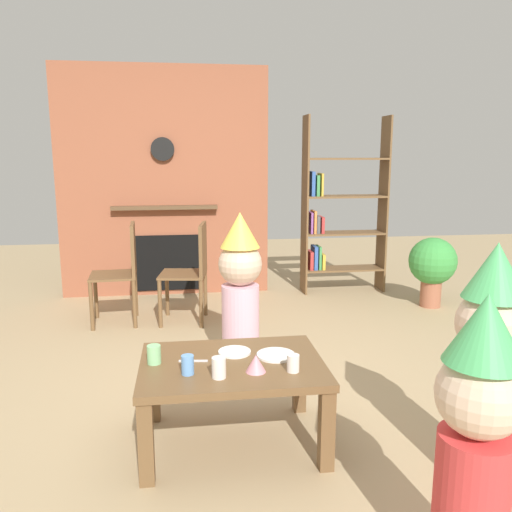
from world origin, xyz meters
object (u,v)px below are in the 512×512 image
child_with_cone_hat (476,437)px  child_in_pink (488,359)px  potted_plant_tall (432,264)px  dining_chair_left (124,267)px  paper_plate_front (235,352)px  birthday_cake_slice (256,363)px  dining_chair_middle (193,267)px  paper_plate_rear (276,355)px  paper_cup_far_left (154,354)px  coffee_table (232,375)px  child_by_the_chairs (240,286)px  paper_cup_center (293,363)px  paper_cup_near_left (188,365)px  paper_cup_near_right (219,368)px  bookshelf (337,214)px

child_with_cone_hat → child_in_pink: child_in_pink is taller
potted_plant_tall → dining_chair_left: bearing=-178.1°
paper_plate_front → birthday_cake_slice: birthday_cake_slice is taller
dining_chair_middle → potted_plant_tall: 2.36m
paper_plate_front → paper_plate_rear: size_ratio=0.86×
paper_cup_far_left → potted_plant_tall: potted_plant_tall is taller
coffee_table → dining_chair_middle: (-0.16, 2.07, 0.13)m
child_by_the_chairs → paper_cup_far_left: bearing=-20.5°
child_in_pink → dining_chair_middle: bearing=-40.7°
birthday_cake_slice → child_by_the_chairs: (0.05, 1.16, 0.09)m
dining_chair_left → dining_chair_middle: bearing=171.3°
paper_plate_front → dining_chair_left: bearing=111.7°
paper_cup_far_left → birthday_cake_slice: size_ratio=0.96×
paper_cup_center → paper_plate_front: (-0.26, 0.28, -0.04)m
paper_cup_center → paper_plate_rear: 0.22m
paper_cup_near_left → paper_cup_far_left: bearing=137.1°
coffee_table → paper_cup_far_left: 0.42m
child_in_pink → potted_plant_tall: bearing=-89.2°
child_in_pink → dining_chair_left: 3.22m
child_by_the_chairs → dining_chair_left: child_by_the_chairs is taller
potted_plant_tall → paper_cup_near_left: bearing=-135.8°
paper_plate_rear → potted_plant_tall: bearing=48.1°
paper_cup_center → potted_plant_tall: bearing=51.4°
paper_cup_far_left → dining_chair_left: dining_chair_left is taller
child_with_cone_hat → dining_chair_middle: bearing=-19.6°
birthday_cake_slice → dining_chair_left: (-0.88, 2.27, 0.02)m
child_in_pink → potted_plant_tall: child_in_pink is taller
paper_cup_near_right → paper_plate_front: paper_cup_near_right is taller
paper_cup_near_left → bookshelf: bearing=61.8°
paper_cup_near_right → potted_plant_tall: bearing=46.7°
paper_plate_front → child_by_the_chairs: bearing=81.8°
paper_cup_near_left → paper_cup_far_left: (-0.17, 0.16, 0.00)m
birthday_cake_slice → child_with_cone_hat: child_with_cone_hat is taller
coffee_table → child_with_cone_hat: bearing=-54.2°
paper_cup_center → paper_plate_front: bearing=133.1°
child_with_cone_hat → child_by_the_chairs: 2.13m
paper_cup_center → child_in_pink: (0.83, -0.31, 0.10)m
paper_cup_near_left → dining_chair_left: bearing=103.7°
paper_cup_center → paper_plate_front: 0.39m
child_with_cone_hat → coffee_table: bearing=-0.0°
paper_cup_far_left → paper_plate_rear: paper_cup_far_left is taller
bookshelf → dining_chair_left: size_ratio=2.11×
child_in_pink → dining_chair_left: size_ratio=1.25×
paper_cup_center → paper_cup_far_left: paper_cup_far_left is taller
bookshelf → child_by_the_chairs: (-1.26, -1.92, -0.27)m
coffee_table → potted_plant_tall: bearing=45.5°
paper_plate_rear → child_with_cone_hat: 1.19m
paper_plate_front → paper_cup_near_left: bearing=-136.2°
paper_plate_front → child_in_pink: (1.09, -0.59, 0.14)m
paper_cup_near_left → paper_plate_front: 0.35m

